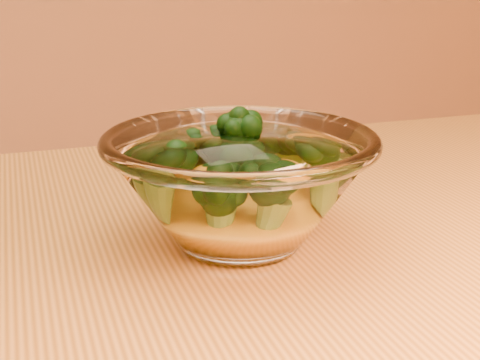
% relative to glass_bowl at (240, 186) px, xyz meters
% --- Properties ---
extents(glass_bowl, '(0.19, 0.19, 0.08)m').
position_rel_glass_bowl_xyz_m(glass_bowl, '(0.00, 0.00, 0.00)').
color(glass_bowl, white).
rests_on(glass_bowl, table).
extents(cheese_sauce, '(0.10, 0.10, 0.03)m').
position_rel_glass_bowl_xyz_m(cheese_sauce, '(0.00, 0.00, -0.02)').
color(cheese_sauce, orange).
rests_on(cheese_sauce, glass_bowl).
extents(broccoli_heap, '(0.13, 0.12, 0.07)m').
position_rel_glass_bowl_xyz_m(broccoli_heap, '(-0.00, 0.01, 0.01)').
color(broccoli_heap, black).
rests_on(broccoli_heap, cheese_sauce).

